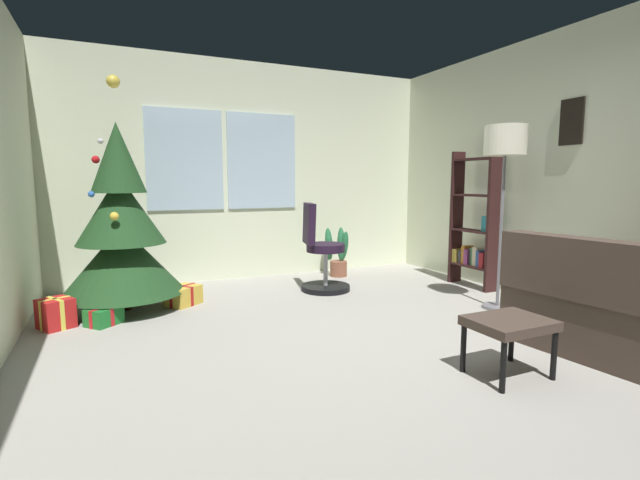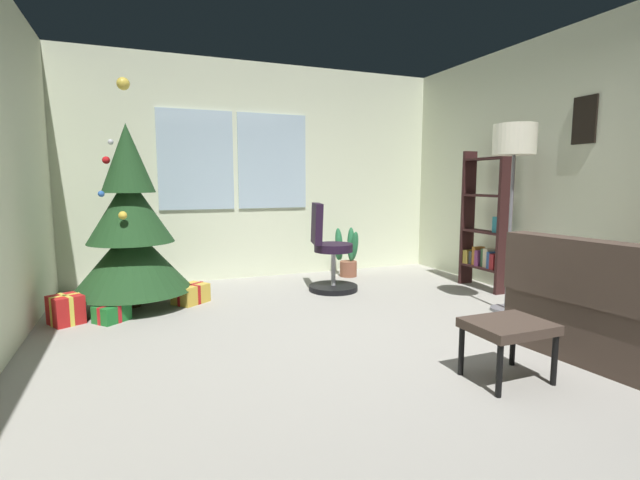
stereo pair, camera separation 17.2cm
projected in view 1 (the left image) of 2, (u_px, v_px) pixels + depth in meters
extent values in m
cube|color=#A09C94|center=(374.00, 360.00, 3.30)|extent=(4.81, 5.99, 0.10)
cube|color=silver|center=(252.00, 172.00, 5.87)|extent=(4.81, 0.10, 2.73)
cube|color=silver|center=(185.00, 160.00, 5.45)|extent=(0.90, 0.03, 1.20)
cube|color=silver|center=(262.00, 161.00, 5.84)|extent=(0.90, 0.03, 1.20)
cube|color=silver|center=(607.00, 168.00, 4.14)|extent=(0.10, 5.99, 2.73)
cube|color=black|center=(572.00, 122.00, 4.37)|extent=(0.02, 0.24, 0.44)
cube|color=#46372E|center=(625.00, 276.00, 2.90)|extent=(0.36, 1.73, 0.43)
cube|color=#46372E|center=(545.00, 268.00, 3.78)|extent=(0.92, 0.22, 0.20)
cube|color=beige|center=(561.00, 268.00, 3.39)|extent=(0.15, 0.40, 0.41)
cube|color=#9B3D32|center=(552.00, 267.00, 3.45)|extent=(0.18, 0.40, 0.41)
cube|color=#46372E|center=(509.00, 323.00, 2.88)|extent=(0.49, 0.39, 0.06)
cylinder|color=black|center=(503.00, 367.00, 2.67)|extent=(0.04, 0.04, 0.32)
cylinder|color=black|center=(554.00, 355.00, 2.85)|extent=(0.04, 0.04, 0.32)
cylinder|color=black|center=(463.00, 348.00, 2.97)|extent=(0.04, 0.04, 0.32)
cylinder|color=black|center=(512.00, 339.00, 3.15)|extent=(0.04, 0.04, 0.32)
cylinder|color=#4C331E|center=(125.00, 301.00, 4.45)|extent=(0.12, 0.12, 0.16)
cone|color=#1E411F|center=(123.00, 260.00, 4.40)|extent=(1.14, 1.14, 0.66)
cone|color=#1E411F|center=(120.00, 209.00, 4.34)|extent=(0.82, 0.82, 0.66)
cone|color=#1E411F|center=(117.00, 158.00, 4.28)|extent=(0.50, 0.50, 0.66)
sphere|color=red|center=(96.00, 160.00, 4.21)|extent=(0.07, 0.07, 0.07)
sphere|color=gold|center=(114.00, 216.00, 4.03)|extent=(0.08, 0.08, 0.08)
sphere|color=silver|center=(100.00, 141.00, 4.17)|extent=(0.05, 0.05, 0.05)
sphere|color=blue|center=(91.00, 194.00, 4.10)|extent=(0.06, 0.06, 0.06)
sphere|color=#1E8C4C|center=(104.00, 181.00, 4.44)|extent=(0.07, 0.07, 0.07)
sphere|color=#F2D14C|center=(113.00, 81.00, 4.19)|extent=(0.12, 0.12, 0.12)
cube|color=red|center=(56.00, 313.00, 3.87)|extent=(0.33, 0.33, 0.25)
cube|color=#EAD84C|center=(56.00, 313.00, 3.87)|extent=(0.16, 0.24, 0.26)
cube|color=#EAD84C|center=(56.00, 313.00, 3.87)|extent=(0.23, 0.15, 0.26)
cube|color=#1E722D|center=(104.00, 316.00, 3.96)|extent=(0.34, 0.33, 0.15)
cube|color=red|center=(104.00, 316.00, 3.96)|extent=(0.17, 0.19, 0.16)
cube|color=red|center=(104.00, 316.00, 3.96)|extent=(0.23, 0.20, 0.16)
cube|color=gold|center=(183.00, 296.00, 4.61)|extent=(0.40, 0.39, 0.19)
cube|color=#B21919|center=(183.00, 296.00, 4.61)|extent=(0.28, 0.23, 0.20)
cube|color=#B21919|center=(183.00, 296.00, 4.61)|extent=(0.18, 0.22, 0.20)
cylinder|color=black|center=(326.00, 288.00, 5.23)|extent=(0.56, 0.56, 0.06)
cylinder|color=#B2B2B7|center=(326.00, 266.00, 5.20)|extent=(0.05, 0.05, 0.44)
cylinder|color=black|center=(326.00, 248.00, 5.17)|extent=(0.44, 0.44, 0.09)
cube|color=black|center=(309.00, 224.00, 5.10)|extent=(0.19, 0.41, 0.46)
cube|color=#321818|center=(493.00, 222.00, 5.06)|extent=(0.18, 0.04, 1.60)
cube|color=#321818|center=(456.00, 218.00, 5.60)|extent=(0.18, 0.04, 1.60)
cube|color=#321818|center=(472.00, 266.00, 5.40)|extent=(0.18, 0.56, 0.02)
cube|color=#321818|center=(473.00, 231.00, 5.34)|extent=(0.18, 0.56, 0.02)
cube|color=#321818|center=(475.00, 195.00, 5.29)|extent=(0.18, 0.56, 0.02)
cube|color=#321818|center=(477.00, 159.00, 5.24)|extent=(0.18, 0.56, 0.02)
cube|color=maroon|center=(486.00, 260.00, 5.20)|extent=(0.16, 0.07, 0.18)
cube|color=#274A88|center=(482.00, 259.00, 5.26)|extent=(0.16, 0.04, 0.19)
cube|color=beige|center=(479.00, 257.00, 5.32)|extent=(0.14, 0.07, 0.22)
cube|color=#3B6840|center=(475.00, 256.00, 5.38)|extent=(0.13, 0.04, 0.21)
cube|color=#7D356B|center=(470.00, 257.00, 5.43)|extent=(0.16, 0.05, 0.18)
cube|color=#BC762B|center=(467.00, 254.00, 5.49)|extent=(0.14, 0.06, 0.22)
cube|color=#454C53|center=(463.00, 256.00, 5.55)|extent=(0.14, 0.05, 0.15)
cube|color=olive|center=(459.00, 255.00, 5.60)|extent=(0.17, 0.07, 0.16)
cube|color=teal|center=(488.00, 224.00, 5.16)|extent=(0.13, 0.08, 0.18)
cylinder|color=slate|center=(497.00, 307.00, 4.48)|extent=(0.28, 0.28, 0.03)
cylinder|color=slate|center=(501.00, 232.00, 4.39)|extent=(0.03, 0.03, 1.46)
cylinder|color=#EEE9CD|center=(506.00, 140.00, 4.28)|extent=(0.38, 0.38, 0.28)
cylinder|color=brown|center=(338.00, 269.00, 6.02)|extent=(0.22, 0.22, 0.20)
ellipsoid|color=#266A3F|center=(329.00, 244.00, 6.11)|extent=(0.13, 0.19, 0.44)
ellipsoid|color=#266A3F|center=(341.00, 244.00, 6.02)|extent=(0.17, 0.20, 0.46)
ellipsoid|color=#266A3F|center=(344.00, 246.00, 6.00)|extent=(0.13, 0.20, 0.42)
ellipsoid|color=#266A3F|center=(329.00, 248.00, 6.01)|extent=(0.17, 0.21, 0.36)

